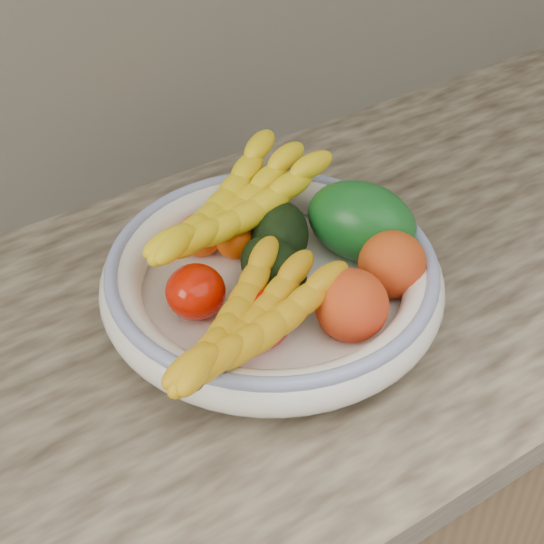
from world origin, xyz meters
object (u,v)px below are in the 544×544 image
at_px(green_mango, 361,222).
at_px(banana_bunch_front, 248,329).
at_px(banana_bunch_back, 233,214).
at_px(fruit_bowl, 272,280).

height_order(green_mango, banana_bunch_front, green_mango).
xyz_separation_m(green_mango, banana_bunch_back, (-0.13, 0.08, 0.01)).
bearing_deg(fruit_bowl, banana_bunch_back, 89.08).
bearing_deg(banana_bunch_back, banana_bunch_front, -137.88).
height_order(green_mango, banana_bunch_back, green_mango).
distance_m(fruit_bowl, green_mango, 0.13).
bearing_deg(green_mango, banana_bunch_front, 174.18).
distance_m(green_mango, banana_bunch_front, 0.23).
xyz_separation_m(banana_bunch_back, banana_bunch_front, (-0.08, -0.17, -0.01)).
bearing_deg(fruit_bowl, banana_bunch_front, -135.28).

